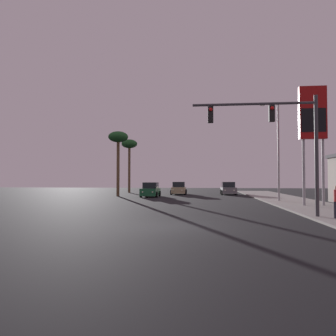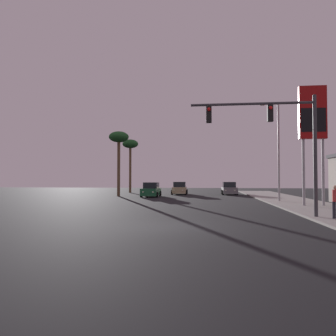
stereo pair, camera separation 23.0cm
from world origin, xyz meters
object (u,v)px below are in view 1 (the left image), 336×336
(car_grey, at_px, (228,189))
(street_lamp, at_px, (277,146))
(traffic_light_mast, at_px, (280,131))
(gas_station_sign, at_px, (313,119))
(car_green, at_px, (151,190))
(car_tan, at_px, (179,189))
(palm_tree_far, at_px, (129,147))
(palm_tree_mid, at_px, (118,140))

(car_grey, xyz_separation_m, street_lamp, (3.36, -13.59, 4.36))
(traffic_light_mast, height_order, gas_station_sign, gas_station_sign)
(car_grey, height_order, gas_station_sign, gas_station_sign)
(traffic_light_mast, xyz_separation_m, street_lamp, (2.59, 12.49, 0.42))
(car_green, distance_m, traffic_light_mast, 22.65)
(car_tan, xyz_separation_m, gas_station_sign, (11.51, -18.66, 5.86))
(car_grey, height_order, traffic_light_mast, traffic_light_mast)
(car_grey, relative_size, street_lamp, 0.48)
(car_green, height_order, palm_tree_far, palm_tree_far)
(car_tan, bearing_deg, gas_station_sign, 120.10)
(car_tan, height_order, traffic_light_mast, traffic_light_mast)
(car_green, distance_m, palm_tree_far, 13.31)
(traffic_light_mast, distance_m, palm_tree_mid, 25.07)
(palm_tree_far, bearing_deg, palm_tree_mid, -84.91)
(street_lamp, distance_m, palm_tree_far, 25.38)
(palm_tree_mid, distance_m, palm_tree_far, 10.04)
(street_lamp, bearing_deg, traffic_light_mast, -101.70)
(car_green, xyz_separation_m, palm_tree_far, (-4.98, 10.65, 6.23))
(car_green, xyz_separation_m, gas_station_sign, (14.38, -12.40, 5.86))
(traffic_light_mast, bearing_deg, palm_tree_far, 116.58)
(car_green, height_order, traffic_light_mast, traffic_light_mast)
(palm_tree_far, bearing_deg, car_green, -64.96)
(car_grey, relative_size, gas_station_sign, 0.48)
(car_green, distance_m, car_tan, 6.89)
(palm_tree_mid, xyz_separation_m, palm_tree_far, (-0.89, 10.00, 0.20))
(car_grey, relative_size, car_green, 1.00)
(palm_tree_mid, height_order, palm_tree_far, palm_tree_far)
(traffic_light_mast, xyz_separation_m, gas_station_sign, (4.11, 7.41, 1.92))
(car_tan, height_order, gas_station_sign, gas_station_sign)
(palm_tree_mid, relative_size, palm_tree_far, 0.97)
(traffic_light_mast, xyz_separation_m, palm_tree_far, (-15.24, 30.46, 2.30))
(car_grey, height_order, palm_tree_far, palm_tree_far)
(street_lamp, bearing_deg, car_green, 150.34)
(street_lamp, height_order, palm_tree_far, street_lamp)
(traffic_light_mast, distance_m, street_lamp, 12.76)
(gas_station_sign, height_order, palm_tree_far, gas_station_sign)
(traffic_light_mast, bearing_deg, palm_tree_mid, 125.05)
(car_grey, xyz_separation_m, gas_station_sign, (4.89, -18.67, 5.86))
(car_tan, bearing_deg, car_grey, 178.53)
(palm_tree_mid, bearing_deg, car_green, -9.06)
(gas_station_sign, relative_size, palm_tree_mid, 1.15)
(car_tan, xyz_separation_m, palm_tree_mid, (-6.95, -5.62, 6.03))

